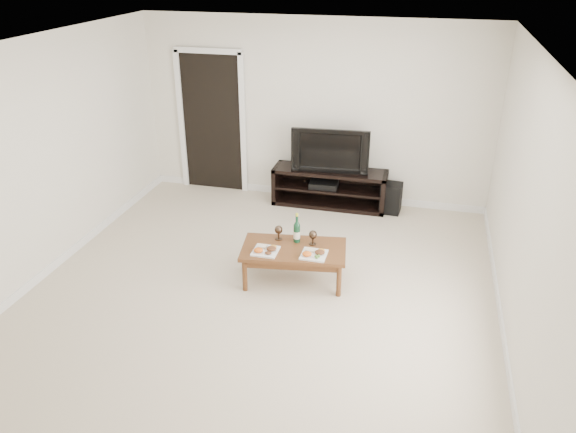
% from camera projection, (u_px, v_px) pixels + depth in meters
% --- Properties ---
extents(floor, '(5.50, 5.50, 0.00)m').
position_uv_depth(floor, '(260.00, 294.00, 6.10)').
color(floor, '#C1AF9B').
rests_on(floor, ground).
extents(back_wall, '(5.00, 0.04, 2.60)m').
position_uv_depth(back_wall, '(315.00, 112.00, 7.96)').
color(back_wall, white).
rests_on(back_wall, ground).
extents(ceiling, '(5.00, 5.50, 0.04)m').
position_uv_depth(ceiling, '(254.00, 46.00, 4.97)').
color(ceiling, white).
rests_on(ceiling, back_wall).
extents(doorway, '(0.90, 0.02, 2.05)m').
position_uv_depth(doorway, '(212.00, 124.00, 8.39)').
color(doorway, black).
rests_on(doorway, ground).
extents(media_console, '(1.63, 0.45, 0.55)m').
position_uv_depth(media_console, '(329.00, 188.00, 8.10)').
color(media_console, black).
rests_on(media_console, ground).
extents(television, '(1.09, 0.22, 0.62)m').
position_uv_depth(television, '(331.00, 149.00, 7.84)').
color(television, black).
rests_on(television, media_console).
extents(av_receiver, '(0.41, 0.31, 0.08)m').
position_uv_depth(av_receiver, '(324.00, 184.00, 8.08)').
color(av_receiver, black).
rests_on(av_receiver, media_console).
extents(subwoofer, '(0.30, 0.30, 0.42)m').
position_uv_depth(subwoofer, '(391.00, 198.00, 7.92)').
color(subwoofer, black).
rests_on(subwoofer, ground).
extents(coffee_table, '(1.22, 0.78, 0.42)m').
position_uv_depth(coffee_table, '(294.00, 264.00, 6.26)').
color(coffee_table, brown).
rests_on(coffee_table, ground).
extents(plate_left, '(0.27, 0.27, 0.07)m').
position_uv_depth(plate_left, '(266.00, 249.00, 6.08)').
color(plate_left, white).
rests_on(plate_left, coffee_table).
extents(plate_right, '(0.27, 0.27, 0.07)m').
position_uv_depth(plate_right, '(314.00, 253.00, 6.01)').
color(plate_right, white).
rests_on(plate_right, coffee_table).
extents(wine_bottle, '(0.07, 0.07, 0.35)m').
position_uv_depth(wine_bottle, '(297.00, 228.00, 6.23)').
color(wine_bottle, '#0F3920').
rests_on(wine_bottle, coffee_table).
extents(goblet_left, '(0.09, 0.09, 0.17)m').
position_uv_depth(goblet_left, '(279.00, 233.00, 6.32)').
color(goblet_left, '#3B2C20').
rests_on(goblet_left, coffee_table).
extents(goblet_right, '(0.09, 0.09, 0.17)m').
position_uv_depth(goblet_right, '(313.00, 238.00, 6.21)').
color(goblet_right, '#3B2C20').
rests_on(goblet_right, coffee_table).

